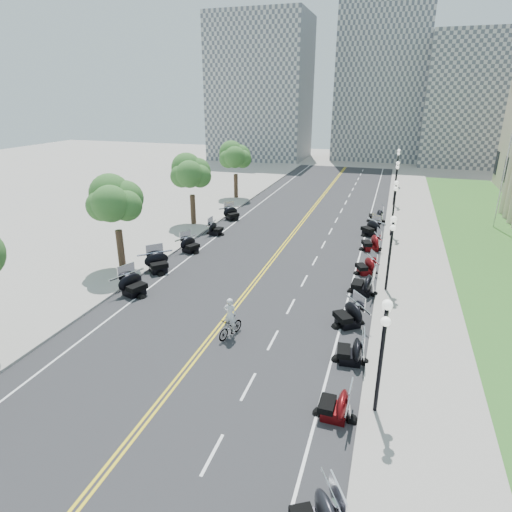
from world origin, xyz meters
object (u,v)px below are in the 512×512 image
(flagpole, at_px, (504,176))
(bicycle, at_px, (230,327))
(cyclist_rider, at_px, (230,302))
(motorcycle_n_3, at_px, (335,403))

(flagpole, xyz_separation_m, bicycle, (-17.05, -26.33, -4.44))
(flagpole, height_order, bicycle, flagpole)
(bicycle, height_order, cyclist_rider, cyclist_rider)
(motorcycle_n_3, bearing_deg, flagpole, 161.56)
(motorcycle_n_3, relative_size, cyclist_rider, 1.01)
(cyclist_rider, bearing_deg, motorcycle_n_3, 144.28)
(motorcycle_n_3, distance_m, cyclist_rider, 7.67)
(flagpole, height_order, motorcycle_n_3, flagpole)
(flagpole, distance_m, cyclist_rider, 31.51)
(motorcycle_n_3, height_order, bicycle, motorcycle_n_3)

